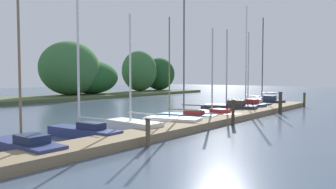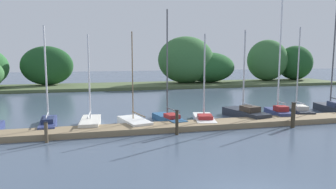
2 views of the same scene
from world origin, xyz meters
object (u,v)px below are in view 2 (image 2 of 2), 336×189
object	(u,v)px
sailboat_3	(90,122)
sailboat_5	(168,117)
sailboat_6	(204,118)
sailboat_9	(297,110)
mooring_piling_2	(177,122)
mooring_piling_3	(293,115)
sailboat_4	(134,122)
sailboat_7	(244,113)
sailboat_8	(278,111)
sailboat_2	(48,122)
mooring_piling_1	(46,132)
sailboat_10	(331,107)

from	to	relation	value
sailboat_3	sailboat_5	xyz separation A→B (m)	(5.22, 0.26, 0.03)
sailboat_6	sailboat_9	world-z (taller)	sailboat_9
mooring_piling_2	mooring_piling_3	size ratio (longest dim) A/B	0.90
sailboat_3	sailboat_4	bearing A→B (deg)	-93.98
sailboat_7	mooring_piling_2	size ratio (longest dim) A/B	4.36
sailboat_5	sailboat_7	world-z (taller)	sailboat_5
sailboat_8	mooring_piling_2	xyz separation A→B (m)	(-8.65, -3.09, 0.23)
sailboat_3	sailboat_6	bearing A→B (deg)	-88.46
sailboat_9	sailboat_2	bearing A→B (deg)	102.90
sailboat_3	mooring_piling_2	xyz separation A→B (m)	(4.90, -3.16, 0.39)
sailboat_5	sailboat_9	distance (m)	10.47
sailboat_4	sailboat_5	xyz separation A→B (m)	(2.49, 0.66, 0.08)
sailboat_4	mooring_piling_3	bearing A→B (deg)	-120.02
mooring_piling_1	mooring_piling_3	xyz separation A→B (m)	(14.85, -0.10, 0.26)
sailboat_5	sailboat_4	bearing A→B (deg)	93.04
sailboat_7	sailboat_9	size ratio (longest dim) A/B	0.95
sailboat_2	mooring_piling_2	xyz separation A→B (m)	(7.53, -3.74, 0.37)
sailboat_3	sailboat_4	size ratio (longest dim) A/B	0.97
mooring_piling_1	mooring_piling_3	distance (m)	14.85
sailboat_7	sailboat_10	size ratio (longest dim) A/B	0.76
sailboat_6	mooring_piling_3	xyz separation A→B (m)	(4.99, -2.80, 0.52)
mooring_piling_2	sailboat_2	bearing A→B (deg)	153.62
sailboat_6	sailboat_9	size ratio (longest dim) A/B	0.90
sailboat_9	mooring_piling_3	xyz separation A→B (m)	(-3.09, -3.83, 0.46)
sailboat_8	sailboat_5	bearing A→B (deg)	96.19
sailboat_6	mooring_piling_1	xyz separation A→B (m)	(-9.86, -2.71, 0.26)
sailboat_9	mooring_piling_1	bearing A→B (deg)	114.38
sailboat_5	sailboat_10	bearing A→B (deg)	-100.42
sailboat_3	sailboat_8	xyz separation A→B (m)	(13.55, -0.07, 0.16)
sailboat_3	sailboat_6	world-z (taller)	sailboat_6
sailboat_8	sailboat_9	size ratio (longest dim) A/B	1.27
sailboat_3	mooring_piling_1	world-z (taller)	sailboat_3
sailboat_5	mooring_piling_1	bearing A→B (deg)	102.22
sailboat_5	mooring_piling_2	distance (m)	3.46
sailboat_7	mooring_piling_1	world-z (taller)	sailboat_7
sailboat_6	sailboat_8	world-z (taller)	sailboat_8
sailboat_2	mooring_piling_1	distance (m)	3.67
sailboat_9	sailboat_10	distance (m)	3.12
sailboat_5	sailboat_7	distance (m)	5.76
sailboat_10	mooring_piling_2	world-z (taller)	sailboat_10
sailboat_5	sailboat_10	world-z (taller)	sailboat_10
sailboat_3	mooring_piling_2	distance (m)	5.84
sailboat_4	sailboat_6	xyz separation A→B (m)	(4.87, 0.03, 0.02)
sailboat_9	mooring_piling_1	xyz separation A→B (m)	(-17.95, -3.73, 0.20)
mooring_piling_2	sailboat_9	bearing A→B (deg)	19.49
sailboat_5	sailboat_8	distance (m)	8.34
sailboat_9	sailboat_10	size ratio (longest dim) A/B	0.80
sailboat_9	mooring_piling_3	distance (m)	4.94
sailboat_3	sailboat_9	bearing A→B (deg)	-83.30
sailboat_7	mooring_piling_2	bearing A→B (deg)	107.80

